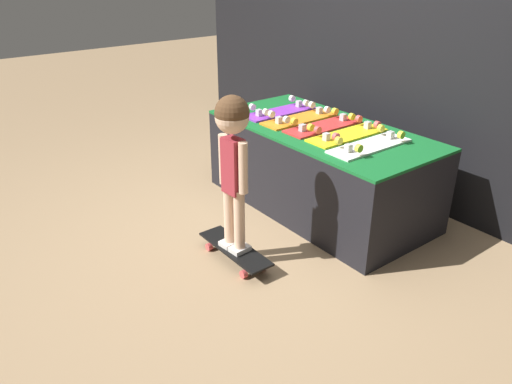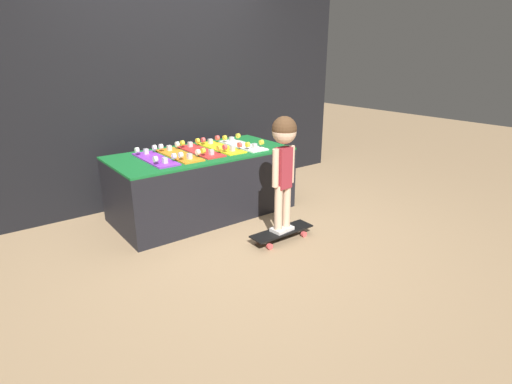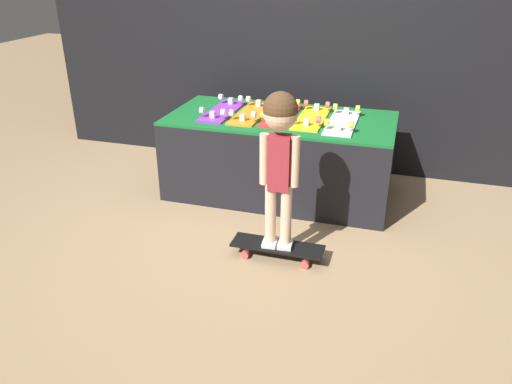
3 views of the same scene
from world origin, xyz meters
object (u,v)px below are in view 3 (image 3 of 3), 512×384
object	(u,v)px
skateboard_purple_on_rack	(222,110)
skateboard_orange_on_rack	(251,113)
child	(280,142)
skateboard_red_on_rack	(281,114)
skateboard_white_on_rack	(342,121)
skateboard_on_floor	(277,247)
skateboard_yellow_on_rack	(312,117)

from	to	relation	value
skateboard_purple_on_rack	skateboard_orange_on_rack	distance (m)	0.24
skateboard_orange_on_rack	child	size ratio (longest dim) A/B	0.63
skateboard_orange_on_rack	child	world-z (taller)	child
child	skateboard_red_on_rack	bearing A→B (deg)	98.96
skateboard_white_on_rack	child	bearing A→B (deg)	-104.74
skateboard_on_floor	skateboard_white_on_rack	bearing A→B (deg)	75.26
skateboard_purple_on_rack	skateboard_yellow_on_rack	world-z (taller)	same
skateboard_purple_on_rack	skateboard_red_on_rack	bearing A→B (deg)	2.34
skateboard_purple_on_rack	skateboard_white_on_rack	world-z (taller)	same
skateboard_purple_on_rack	skateboard_red_on_rack	distance (m)	0.49
skateboard_yellow_on_rack	skateboard_white_on_rack	xyz separation A→B (m)	(0.24, -0.04, 0.00)
skateboard_orange_on_rack	skateboard_white_on_rack	bearing A→B (deg)	-1.72
skateboard_orange_on_rack	child	distance (m)	1.09
skateboard_yellow_on_rack	skateboard_orange_on_rack	bearing A→B (deg)	-177.58
skateboard_red_on_rack	skateboard_yellow_on_rack	distance (m)	0.24
skateboard_orange_on_rack	skateboard_red_on_rack	xyz separation A→B (m)	(0.24, 0.02, 0.00)
skateboard_yellow_on_rack	skateboard_on_floor	distance (m)	1.15
skateboard_yellow_on_rack	skateboard_red_on_rack	bearing A→B (deg)	-179.53
child	skateboard_orange_on_rack	bearing A→B (deg)	111.84
skateboard_on_floor	skateboard_purple_on_rack	bearing A→B (deg)	126.87
skateboard_on_floor	skateboard_red_on_rack	bearing A→B (deg)	103.57
skateboard_red_on_rack	skateboard_yellow_on_rack	world-z (taller)	same
skateboard_red_on_rack	skateboard_on_floor	world-z (taller)	skateboard_red_on_rack
skateboard_white_on_rack	skateboard_orange_on_rack	bearing A→B (deg)	178.28
skateboard_purple_on_rack	skateboard_on_floor	size ratio (longest dim) A/B	1.05
skateboard_yellow_on_rack	skateboard_white_on_rack	distance (m)	0.25
skateboard_yellow_on_rack	skateboard_white_on_rack	world-z (taller)	same
skateboard_white_on_rack	skateboard_purple_on_rack	bearing A→B (deg)	178.79
skateboard_yellow_on_rack	skateboard_purple_on_rack	bearing A→B (deg)	-178.28
skateboard_purple_on_rack	skateboard_yellow_on_rack	size ratio (longest dim) A/B	1.00
skateboard_orange_on_rack	skateboard_yellow_on_rack	size ratio (longest dim) A/B	1.00
skateboard_white_on_rack	skateboard_red_on_rack	bearing A→B (deg)	175.25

